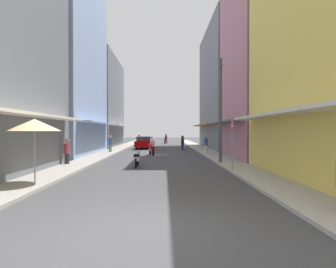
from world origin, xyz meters
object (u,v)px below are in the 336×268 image
(motorbike_blue, at_px, (182,143))
(parked_car, at_px, (145,142))
(street_sign_no_entry, at_px, (232,139))
(vendor_umbrella, at_px, (35,125))
(utility_pole, at_px, (220,110))
(motorbike_orange, at_px, (140,141))
(motorbike_white, at_px, (137,158))
(motorbike_red, at_px, (151,149))
(pedestrian_midway, at_px, (110,144))
(pedestrian_far, at_px, (206,145))
(pedestrian_foreground, at_px, (67,150))
(motorbike_maroon, at_px, (166,139))

(motorbike_blue, relative_size, parked_car, 0.43)
(street_sign_no_entry, bearing_deg, vendor_umbrella, -156.48)
(utility_pole, bearing_deg, vendor_umbrella, -139.84)
(motorbike_orange, bearing_deg, motorbike_blue, -54.60)
(motorbike_orange, bearing_deg, vendor_umbrella, -92.77)
(motorbike_white, xyz_separation_m, street_sign_no_entry, (5.04, -2.22, 1.21))
(motorbike_red, xyz_separation_m, pedestrian_midway, (-4.02, 2.54, 0.32))
(motorbike_blue, bearing_deg, pedestrian_far, -74.59)
(motorbike_white, bearing_deg, motorbike_blue, 76.13)
(motorbike_blue, relative_size, utility_pole, 0.27)
(pedestrian_far, xyz_separation_m, street_sign_no_entry, (-0.30, -10.79, 0.88))
(motorbike_white, distance_m, vendor_umbrella, 6.90)
(parked_car, relative_size, vendor_umbrella, 1.66)
(pedestrian_foreground, xyz_separation_m, pedestrian_far, (9.61, 8.03, -0.10))
(motorbike_orange, xyz_separation_m, vendor_umbrella, (-1.37, -28.30, 1.62))
(motorbike_blue, xyz_separation_m, parked_car, (-4.32, 1.58, 0.04))
(parked_car, bearing_deg, motorbike_white, -87.63)
(utility_pole, bearing_deg, motorbike_white, -166.41)
(street_sign_no_entry, bearing_deg, pedestrian_midway, 124.83)
(motorbike_orange, relative_size, motorbike_red, 1.00)
(motorbike_blue, xyz_separation_m, pedestrian_far, (1.70, -6.18, 0.14))
(parked_car, relative_size, pedestrian_midway, 2.57)
(motorbike_orange, height_order, vendor_umbrella, vendor_umbrella)
(pedestrian_foreground, height_order, vendor_umbrella, vendor_umbrella)
(motorbike_orange, height_order, parked_car, motorbike_orange)
(pedestrian_far, bearing_deg, motorbike_maroon, 99.72)
(motorbike_orange, distance_m, utility_pole, 22.52)
(motorbike_white, height_order, vendor_umbrella, vendor_umbrella)
(vendor_umbrella, bearing_deg, motorbike_white, 61.00)
(motorbike_orange, relative_size, parked_car, 0.42)
(motorbike_maroon, height_order, utility_pole, utility_pole)
(pedestrian_midway, distance_m, pedestrian_foreground, 9.60)
(motorbike_white, distance_m, pedestrian_far, 10.10)
(motorbike_blue, bearing_deg, motorbike_white, -103.87)
(motorbike_red, distance_m, utility_pole, 8.37)
(vendor_umbrella, bearing_deg, pedestrian_midway, 91.09)
(pedestrian_far, height_order, utility_pole, utility_pole)
(parked_car, bearing_deg, street_sign_no_entry, -72.86)
(utility_pole, bearing_deg, pedestrian_far, 88.43)
(pedestrian_far, relative_size, utility_pole, 0.25)
(street_sign_no_entry, bearing_deg, pedestrian_foreground, 163.53)
(motorbike_maroon, distance_m, pedestrian_midway, 19.58)
(motorbike_orange, bearing_deg, pedestrian_midway, -97.70)
(motorbike_maroon, relative_size, utility_pole, 0.27)
(utility_pole, height_order, street_sign_no_entry, utility_pole)
(pedestrian_midway, bearing_deg, pedestrian_foreground, -94.42)
(pedestrian_far, bearing_deg, pedestrian_midway, 170.19)
(motorbike_maroon, bearing_deg, vendor_umbrella, -98.33)
(motorbike_white, distance_m, street_sign_no_entry, 5.64)
(motorbike_white, height_order, pedestrian_far, pedestrian_far)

